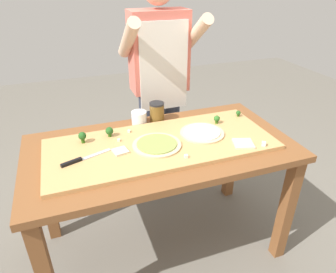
{
  "coord_description": "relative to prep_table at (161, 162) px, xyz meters",
  "views": [
    {
      "loc": [
        -0.46,
        -1.42,
        1.68
      ],
      "look_at": [
        0.04,
        -0.01,
        0.85
      ],
      "focal_mm": 32.45,
      "sensor_mm": 36.0,
      "label": 1
    }
  ],
  "objects": [
    {
      "name": "broccoli_floret_back_left",
      "position": [
        -0.42,
        0.14,
        0.18
      ],
      "size": [
        0.04,
        0.04,
        0.07
      ],
      "color": "#2C5915",
      "rests_on": "cutting_board"
    },
    {
      "name": "broccoli_floret_back_mid",
      "position": [
        -0.26,
        0.16,
        0.17
      ],
      "size": [
        0.05,
        0.05,
        0.06
      ],
      "color": "#2C5915",
      "rests_on": "cutting_board"
    },
    {
      "name": "sauce_jar",
      "position": [
        0.08,
        0.31,
        0.18
      ],
      "size": [
        0.1,
        0.1,
        0.13
      ],
      "color": "brown",
      "rests_on": "prep_table"
    },
    {
      "name": "pizza_slice_far_left",
      "position": [
        -0.24,
        -0.03,
        0.14
      ],
      "size": [
        0.09,
        0.09,
        0.01
      ],
      "primitive_type": "cube",
      "rotation": [
        0.0,
        0.0,
        0.19
      ],
      "color": "beige",
      "rests_on": "cutting_board"
    },
    {
      "name": "prep_table",
      "position": [
        0.0,
        0.0,
        0.0
      ],
      "size": [
        1.51,
        0.79,
        0.8
      ],
      "color": "brown",
      "rests_on": "ground"
    },
    {
      "name": "pizza_whole_white_garlic",
      "position": [
        0.26,
        0.01,
        0.14
      ],
      "size": [
        0.26,
        0.26,
        0.02
      ],
      "color": "beige",
      "rests_on": "cutting_board"
    },
    {
      "name": "pizza_slice_near_right",
      "position": [
        0.42,
        -0.18,
        0.14
      ],
      "size": [
        0.13,
        0.13,
        0.01
      ],
      "primitive_type": "cube",
      "rotation": [
        0.0,
        0.0,
        -0.3
      ],
      "color": "beige",
      "rests_on": "cutting_board"
    },
    {
      "name": "chefs_knife",
      "position": [
        -0.45,
        -0.05,
        0.14
      ],
      "size": [
        0.27,
        0.11,
        0.02
      ],
      "color": "#B7BABF",
      "rests_on": "cutting_board"
    },
    {
      "name": "cheese_crumble_b",
      "position": [
        -0.14,
        0.17,
        0.14
      ],
      "size": [
        0.02,
        0.02,
        0.02
      ],
      "primitive_type": "cube",
      "rotation": [
        0.0,
        0.0,
        1.1
      ],
      "color": "silver",
      "rests_on": "cutting_board"
    },
    {
      "name": "broccoli_floret_front_left",
      "position": [
        0.41,
        0.11,
        0.17
      ],
      "size": [
        0.04,
        0.04,
        0.05
      ],
      "color": "#366618",
      "rests_on": "cutting_board"
    },
    {
      "name": "pizza_whole_pesto_green",
      "position": [
        -0.03,
        -0.03,
        0.14
      ],
      "size": [
        0.27,
        0.27,
        0.02
      ],
      "color": "beige",
      "rests_on": "cutting_board"
    },
    {
      "name": "broccoli_floret_front_mid",
      "position": [
        0.59,
        0.15,
        0.16
      ],
      "size": [
        0.03,
        0.03,
        0.04
      ],
      "color": "#2C5915",
      "rests_on": "cutting_board"
    },
    {
      "name": "cheese_crumble_d",
      "position": [
        -0.22,
        0.09,
        0.14
      ],
      "size": [
        0.02,
        0.02,
        0.01
      ],
      "primitive_type": "cube",
      "rotation": [
        0.0,
        0.0,
        1.18
      ],
      "color": "silver",
      "rests_on": "cutting_board"
    },
    {
      "name": "ground_plane",
      "position": [
        0.0,
        0.0,
        -0.68
      ],
      "size": [
        8.0,
        8.0,
        0.0
      ],
      "primitive_type": "plane",
      "color": "#6B665B"
    },
    {
      "name": "cook_center",
      "position": [
        0.19,
        0.6,
        0.32
      ],
      "size": [
        0.54,
        0.39,
        1.67
      ],
      "color": "#333847",
      "rests_on": "ground"
    },
    {
      "name": "cheese_crumble_c",
      "position": [
        0.52,
        -0.23,
        0.15
      ],
      "size": [
        0.03,
        0.03,
        0.02
      ],
      "primitive_type": "cube",
      "rotation": [
        0.0,
        0.0,
        0.9
      ],
      "color": "white",
      "rests_on": "cutting_board"
    },
    {
      "name": "cutting_board",
      "position": [
        -0.0,
        -0.01,
        0.13
      ],
      "size": [
        1.28,
        0.53,
        0.02
      ],
      "primitive_type": "cube",
      "color": "tan",
      "rests_on": "prep_table"
    },
    {
      "name": "flour_cup",
      "position": [
        -0.05,
        0.31,
        0.15
      ],
      "size": [
        0.1,
        0.1,
        0.08
      ],
      "color": "white",
      "rests_on": "prep_table"
    },
    {
      "name": "cheese_crumble_a",
      "position": [
        0.07,
        -0.2,
        0.14
      ],
      "size": [
        0.02,
        0.02,
        0.02
      ],
      "primitive_type": "cube",
      "rotation": [
        0.0,
        0.0,
        1.45
      ],
      "color": "white",
      "rests_on": "cutting_board"
    }
  ]
}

